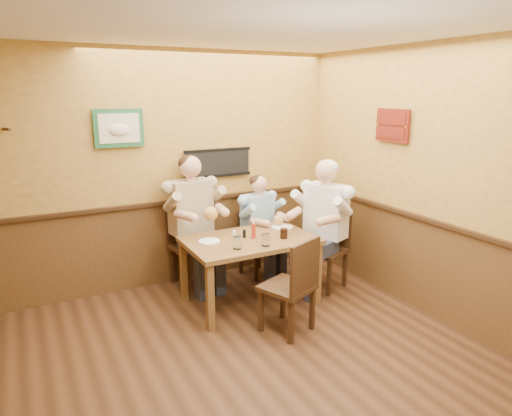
{
  "coord_description": "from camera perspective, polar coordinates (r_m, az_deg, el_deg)",
  "views": [
    {
      "loc": [
        -1.24,
        -2.73,
        2.31
      ],
      "look_at": [
        0.97,
        1.45,
        1.1
      ],
      "focal_mm": 32.0,
      "sensor_mm": 36.0,
      "label": 1
    }
  ],
  "objects": [
    {
      "name": "diner_white_elder",
      "position": [
        5.46,
        8.65,
        -2.97
      ],
      "size": [
        0.85,
        0.85,
        1.4
      ],
      "primitive_type": null,
      "rotation": [
        0.0,
        0.0,
        -1.18
      ],
      "color": "silver",
      "rests_on": "ground"
    },
    {
      "name": "chair_back_left",
      "position": [
        5.6,
        -8.0,
        -4.62
      ],
      "size": [
        0.52,
        0.52,
        1.01
      ],
      "primitive_type": null,
      "rotation": [
        0.0,
        0.0,
        0.12
      ],
      "color": "#3A2512",
      "rests_on": "ground"
    },
    {
      "name": "chair_back_right",
      "position": [
        5.87,
        0.2,
        -4.54
      ],
      "size": [
        0.44,
        0.44,
        0.82
      ],
      "primitive_type": null,
      "rotation": [
        0.0,
        0.0,
        0.19
      ],
      "color": "#3A2512",
      "rests_on": "ground"
    },
    {
      "name": "water_glass_mid",
      "position": [
        4.75,
        1.22,
        -4.0
      ],
      "size": [
        0.1,
        0.1,
        0.13
      ],
      "primitive_type": "cylinder",
      "rotation": [
        0.0,
        0.0,
        0.16
      ],
      "color": "silver",
      "rests_on": "dining_table"
    },
    {
      "name": "room",
      "position": [
        3.27,
        -2.49,
        3.33
      ],
      "size": [
        5.02,
        5.03,
        2.81
      ],
      "color": "#341E0F",
      "rests_on": "ground"
    },
    {
      "name": "cola_tumbler",
      "position": [
        5.01,
        3.5,
        -3.2
      ],
      "size": [
        0.09,
        0.09,
        0.11
      ],
      "primitive_type": "cylinder",
      "rotation": [
        0.0,
        0.0,
        -0.1
      ],
      "color": "black",
      "rests_on": "dining_table"
    },
    {
      "name": "dining_table",
      "position": [
        5.03,
        -0.77,
        -4.82
      ],
      "size": [
        1.4,
        0.9,
        0.75
      ],
      "color": "brown",
      "rests_on": "ground"
    },
    {
      "name": "pepper_shaker",
      "position": [
        5.02,
        -1.48,
        -3.23
      ],
      "size": [
        0.04,
        0.04,
        0.09
      ],
      "primitive_type": "cylinder",
      "rotation": [
        0.0,
        0.0,
        0.05
      ],
      "color": "black",
      "rests_on": "dining_table"
    },
    {
      "name": "hot_sauce_bottle",
      "position": [
        4.99,
        -0.31,
        -2.77
      ],
      "size": [
        0.05,
        0.05,
        0.18
      ],
      "primitive_type": "cylinder",
      "rotation": [
        0.0,
        0.0,
        0.18
      ],
      "color": "#B62713",
      "rests_on": "dining_table"
    },
    {
      "name": "diner_blue_polo",
      "position": [
        5.81,
        0.2,
        -2.89
      ],
      "size": [
        0.63,
        0.63,
        1.18
      ],
      "primitive_type": null,
      "rotation": [
        0.0,
        0.0,
        0.19
      ],
      "color": "#91B7D9",
      "rests_on": "ground"
    },
    {
      "name": "chair_near_side",
      "position": [
        4.51,
        3.92,
        -9.55
      ],
      "size": [
        0.58,
        0.58,
        0.97
      ],
      "primitive_type": null,
      "rotation": [
        0.0,
        0.0,
        3.53
      ],
      "color": "#3A2512",
      "rests_on": "ground"
    },
    {
      "name": "plate_far_right",
      "position": [
        5.4,
        3.28,
        -2.39
      ],
      "size": [
        0.34,
        0.34,
        0.02
      ],
      "primitive_type": "cylinder",
      "rotation": [
        0.0,
        0.0,
        -0.43
      ],
      "color": "white",
      "rests_on": "dining_table"
    },
    {
      "name": "plate_far_left",
      "position": [
        4.91,
        -5.86,
        -4.16
      ],
      "size": [
        0.24,
        0.24,
        0.02
      ],
      "primitive_type": "cylinder",
      "rotation": [
        0.0,
        0.0,
        0.02
      ],
      "color": "white",
      "rests_on": "dining_table"
    },
    {
      "name": "diner_tan_shirt",
      "position": [
        5.54,
        -8.08,
        -2.51
      ],
      "size": [
        0.74,
        0.74,
        1.44
      ],
      "primitive_type": null,
      "rotation": [
        0.0,
        0.0,
        0.12
      ],
      "color": "tan",
      "rests_on": "ground"
    },
    {
      "name": "salt_shaker",
      "position": [
        4.98,
        -2.72,
        -3.36
      ],
      "size": [
        0.05,
        0.05,
        0.1
      ],
      "primitive_type": "cylinder",
      "rotation": [
        0.0,
        0.0,
        -0.23
      ],
      "color": "white",
      "rests_on": "dining_table"
    },
    {
      "name": "water_glass_left",
      "position": [
        4.67,
        -2.36,
        -4.35
      ],
      "size": [
        0.09,
        0.09,
        0.13
      ],
      "primitive_type": "cylinder",
      "rotation": [
        0.0,
        0.0,
        -0.04
      ],
      "color": "white",
      "rests_on": "dining_table"
    },
    {
      "name": "chair_right_end",
      "position": [
        5.53,
        8.57,
        -5.04
      ],
      "size": [
        0.59,
        0.59,
        0.98
      ],
      "primitive_type": null,
      "rotation": [
        0.0,
        0.0,
        -1.18
      ],
      "color": "#3A2512",
      "rests_on": "ground"
    }
  ]
}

